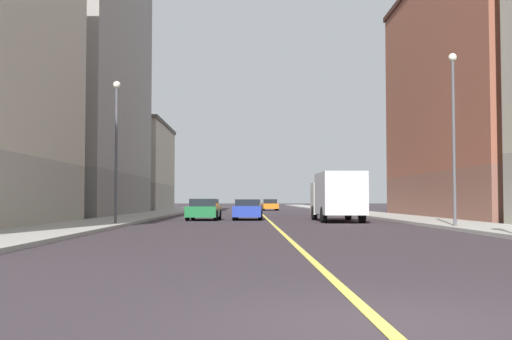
% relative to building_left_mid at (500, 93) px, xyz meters
% --- Properties ---
extents(ground_plane, '(400.00, 400.00, 0.00)m').
position_rel_building_left_mid_xyz_m(ground_plane, '(-16.15, -36.49, -8.66)').
color(ground_plane, '#32292F').
rests_on(ground_plane, ground).
extents(sidewalk_left, '(3.67, 168.00, 0.15)m').
position_rel_building_left_mid_xyz_m(sidewalk_left, '(-7.13, 12.51, -8.59)').
color(sidewalk_left, '#9E9B93').
rests_on(sidewalk_left, ground).
extents(sidewalk_right, '(3.67, 168.00, 0.15)m').
position_rel_building_left_mid_xyz_m(sidewalk_right, '(-25.16, 12.51, -8.59)').
color(sidewalk_right, '#9E9B93').
rests_on(sidewalk_right, ground).
extents(lane_center_stripe, '(0.16, 154.00, 0.01)m').
position_rel_building_left_mid_xyz_m(lane_center_stripe, '(-16.15, 12.51, -8.65)').
color(lane_center_stripe, '#E5D14C').
rests_on(lane_center_stripe, ground).
extents(building_left_mid, '(10.90, 23.88, 17.31)m').
position_rel_building_left_mid_xyz_m(building_left_mid, '(0.00, 0.00, 0.00)').
color(building_left_mid, brown).
rests_on(building_left_mid, ground).
extents(building_right_midblock, '(10.90, 22.98, 24.37)m').
position_rel_building_left_mid_xyz_m(building_right_midblock, '(-32.30, 8.45, 3.53)').
color(building_right_midblock, slate).
rests_on(building_right_midblock, ground).
extents(building_right_distant, '(10.90, 17.83, 10.23)m').
position_rel_building_left_mid_xyz_m(building_right_distant, '(-32.30, 31.82, -3.54)').
color(building_right_distant, '#9D9688').
rests_on(building_right_distant, ground).
extents(street_lamp_left_near, '(0.36, 0.36, 7.64)m').
position_rel_building_left_mid_xyz_m(street_lamp_left_near, '(-8.37, -15.42, -3.92)').
color(street_lamp_left_near, '#4C4C51').
rests_on(street_lamp_left_near, ground).
extents(street_lamp_right_near, '(0.36, 0.36, 6.98)m').
position_rel_building_left_mid_xyz_m(street_lamp_right_near, '(-23.93, -12.08, -4.27)').
color(street_lamp_right_near, '#4C4C51').
rests_on(street_lamp_right_near, ground).
extents(car_blue, '(1.95, 4.42, 1.31)m').
position_rel_building_left_mid_xyz_m(car_blue, '(-17.43, -2.64, -8.01)').
color(car_blue, '#23389E').
rests_on(car_blue, ground).
extents(car_orange, '(1.96, 4.23, 1.33)m').
position_rel_building_left_mid_xyz_m(car_orange, '(-14.74, 31.92, -8.02)').
color(car_orange, orange).
rests_on(car_orange, ground).
extents(car_green, '(2.08, 4.26, 1.34)m').
position_rel_building_left_mid_xyz_m(car_green, '(-20.20, -3.18, -8.00)').
color(car_green, '#1E6B38').
rests_on(car_green, ground).
extents(box_truck, '(2.45, 7.80, 2.83)m').
position_rel_building_left_mid_xyz_m(box_truck, '(-12.17, -5.79, -7.12)').
color(box_truck, beige).
rests_on(box_truck, ground).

